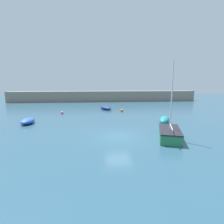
{
  "coord_description": "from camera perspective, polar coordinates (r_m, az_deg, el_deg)",
  "views": [
    {
      "loc": [
        -2.14,
        -16.56,
        5.32
      ],
      "look_at": [
        0.27,
        9.9,
        0.76
      ],
      "focal_mm": 28.0,
      "sensor_mm": 36.0,
      "label": 1
    }
  ],
  "objects": [
    {
      "name": "sailboat_tall_mast",
      "position": [
        17.44,
        18.3,
        -6.7
      ],
      "size": [
        3.1,
        4.57,
        7.24
      ],
      "rotation": [
        0.0,
        0.0,
        1.25
      ],
      "color": "#287A4C",
      "rests_on": "ground_plane"
    },
    {
      "name": "rowboat_white_midwater",
      "position": [
        33.79,
        -2.07,
        1.31
      ],
      "size": [
        2.7,
        3.18,
        0.74
      ],
      "rotation": [
        0.0,
        0.0,
        5.32
      ],
      "color": "navy",
      "rests_on": "ground_plane"
    },
    {
      "name": "open_tender_yellow",
      "position": [
        25.04,
        -25.84,
        -2.67
      ],
      "size": [
        1.62,
        2.73,
        0.73
      ],
      "rotation": [
        0.0,
        0.0,
        1.52
      ],
      "color": "#2D56B7",
      "rests_on": "ground_plane"
    },
    {
      "name": "harbor_breakwater",
      "position": [
        48.79,
        -2.68,
        5.15
      ],
      "size": [
        51.18,
        2.57,
        2.86
      ],
      "primitive_type": "cube",
      "color": "gray",
      "rests_on": "ground_plane"
    },
    {
      "name": "ground_plane",
      "position": [
        17.55,
        2.08,
        -8.26
      ],
      "size": [
        120.0,
        120.0,
        0.2
      ],
      "primitive_type": "cube",
      "color": "#284C60"
    },
    {
      "name": "mooring_buoy_orange",
      "position": [
        31.68,
        3.21,
        0.51
      ],
      "size": [
        0.5,
        0.5,
        0.5
      ],
      "primitive_type": "sphere",
      "color": "orange",
      "rests_on": "ground_plane"
    },
    {
      "name": "rowboat_blue_near",
      "position": [
        23.83,
        16.73,
        -2.48
      ],
      "size": [
        2.52,
        3.33,
        0.89
      ],
      "rotation": [
        0.0,
        0.0,
        1.09
      ],
      "color": "teal",
      "rests_on": "ground_plane"
    },
    {
      "name": "mooring_buoy_pink",
      "position": [
        30.66,
        -16.0,
        -0.2
      ],
      "size": [
        0.47,
        0.47,
        0.47
      ],
      "primitive_type": "sphere",
      "color": "#EA668C",
      "rests_on": "ground_plane"
    }
  ]
}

